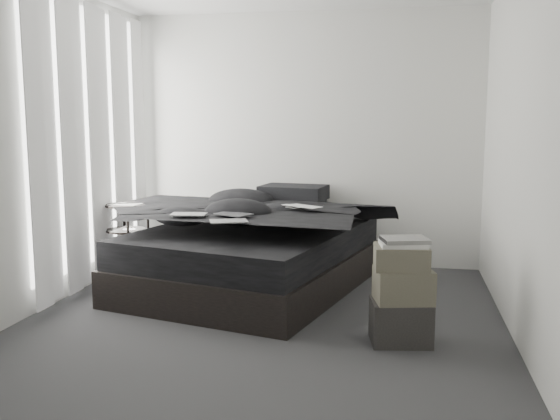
% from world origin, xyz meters
% --- Properties ---
extents(floor, '(3.60, 4.20, 0.01)m').
position_xyz_m(floor, '(0.00, 0.00, 0.00)').
color(floor, '#343437').
rests_on(floor, ground).
extents(wall_back, '(3.60, 0.01, 2.60)m').
position_xyz_m(wall_back, '(0.00, 2.10, 1.30)').
color(wall_back, silver).
rests_on(wall_back, ground).
extents(wall_front, '(3.60, 0.01, 2.60)m').
position_xyz_m(wall_front, '(0.00, -2.10, 1.30)').
color(wall_front, silver).
rests_on(wall_front, ground).
extents(wall_left, '(0.01, 4.20, 2.60)m').
position_xyz_m(wall_left, '(-1.80, 0.00, 1.30)').
color(wall_left, silver).
rests_on(wall_left, ground).
extents(wall_right, '(0.01, 4.20, 2.60)m').
position_xyz_m(wall_right, '(1.80, 0.00, 1.30)').
color(wall_right, silver).
rests_on(wall_right, ground).
extents(window_left, '(0.02, 2.00, 2.30)m').
position_xyz_m(window_left, '(-1.78, 0.90, 1.35)').
color(window_left, white).
rests_on(window_left, wall_left).
extents(curtain_left, '(0.06, 2.12, 2.48)m').
position_xyz_m(curtain_left, '(-1.73, 0.90, 1.28)').
color(curtain_left, white).
rests_on(curtain_left, wall_left).
extents(bed, '(2.22, 2.62, 0.31)m').
position_xyz_m(bed, '(-0.30, 1.02, 0.15)').
color(bed, black).
rests_on(bed, floor).
extents(mattress, '(2.14, 2.54, 0.24)m').
position_xyz_m(mattress, '(-0.30, 1.02, 0.43)').
color(mattress, black).
rests_on(mattress, bed).
extents(duvet, '(2.09, 2.29, 0.26)m').
position_xyz_m(duvet, '(-0.31, 0.97, 0.68)').
color(duvet, black).
rests_on(duvet, mattress).
extents(pillow_lower, '(0.78, 0.61, 0.15)m').
position_xyz_m(pillow_lower, '(-0.14, 1.89, 0.63)').
color(pillow_lower, black).
rests_on(pillow_lower, mattress).
extents(pillow_upper, '(0.69, 0.53, 0.14)m').
position_xyz_m(pillow_upper, '(-0.07, 1.85, 0.78)').
color(pillow_upper, black).
rests_on(pillow_upper, pillow_lower).
extents(laptop, '(0.43, 0.39, 0.03)m').
position_xyz_m(laptop, '(0.12, 0.97, 0.83)').
color(laptop, silver).
rests_on(laptop, duvet).
extents(comic_a, '(0.31, 0.23, 0.01)m').
position_xyz_m(comic_a, '(-0.71, 0.50, 0.82)').
color(comic_a, black).
rests_on(comic_a, duvet).
extents(comic_b, '(0.34, 0.29, 0.01)m').
position_xyz_m(comic_b, '(-0.35, 0.58, 0.83)').
color(comic_b, black).
rests_on(comic_b, duvet).
extents(comic_c, '(0.33, 0.28, 0.01)m').
position_xyz_m(comic_c, '(-0.29, 0.22, 0.83)').
color(comic_c, black).
rests_on(comic_c, duvet).
extents(side_stand, '(0.47, 0.47, 0.71)m').
position_xyz_m(side_stand, '(-1.56, 1.12, 0.35)').
color(side_stand, black).
rests_on(side_stand, floor).
extents(papers, '(0.29, 0.23, 0.01)m').
position_xyz_m(papers, '(-1.55, 1.11, 0.71)').
color(papers, white).
rests_on(papers, side_stand).
extents(floor_books, '(0.19, 0.25, 0.16)m').
position_xyz_m(floor_books, '(-1.14, 1.12, 0.08)').
color(floor_books, black).
rests_on(floor_books, floor).
extents(box_lower, '(0.44, 0.37, 0.29)m').
position_xyz_m(box_lower, '(1.03, -0.16, 0.15)').
color(box_lower, black).
rests_on(box_lower, floor).
extents(box_mid, '(0.43, 0.37, 0.22)m').
position_xyz_m(box_mid, '(1.04, -0.17, 0.41)').
color(box_mid, '#535042').
rests_on(box_mid, box_lower).
extents(box_upper, '(0.38, 0.32, 0.16)m').
position_xyz_m(box_upper, '(1.02, -0.17, 0.60)').
color(box_upper, '#535042').
rests_on(box_upper, box_mid).
extents(art_book_white, '(0.34, 0.29, 0.03)m').
position_xyz_m(art_book_white, '(1.03, -0.16, 0.69)').
color(art_book_white, silver).
rests_on(art_book_white, box_upper).
extents(art_book_snake, '(0.35, 0.30, 0.03)m').
position_xyz_m(art_book_snake, '(1.04, -0.17, 0.72)').
color(art_book_snake, silver).
rests_on(art_book_snake, art_book_white).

